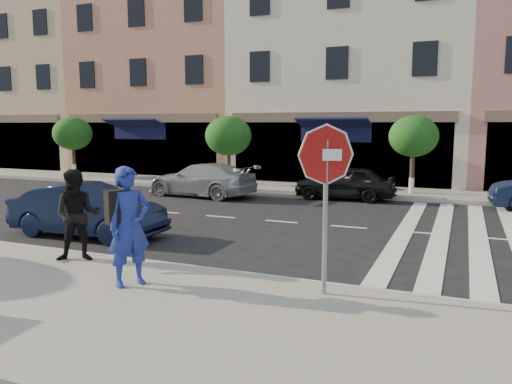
% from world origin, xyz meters
% --- Properties ---
extents(ground, '(120.00, 120.00, 0.00)m').
position_xyz_m(ground, '(0.00, 0.00, 0.00)').
color(ground, black).
rests_on(ground, ground).
extents(sidewalk_near, '(60.00, 4.50, 0.15)m').
position_xyz_m(sidewalk_near, '(0.00, -3.75, 0.07)').
color(sidewalk_near, gray).
rests_on(sidewalk_near, ground).
extents(sidewalk_far, '(60.00, 3.00, 0.15)m').
position_xyz_m(sidewalk_far, '(0.00, 11.00, 0.07)').
color(sidewalk_far, gray).
rests_on(sidewalk_far, ground).
extents(building_west_far, '(12.00, 9.00, 12.00)m').
position_xyz_m(building_west_far, '(-22.00, 17.00, 6.00)').
color(building_west_far, '#D3B187').
rests_on(building_west_far, ground).
extents(building_west_mid, '(10.00, 9.00, 14.00)m').
position_xyz_m(building_west_mid, '(-11.00, 17.00, 7.00)').
color(building_west_mid, tan).
rests_on(building_west_mid, ground).
extents(building_centre, '(11.00, 9.00, 11.00)m').
position_xyz_m(building_centre, '(-0.50, 17.00, 5.50)').
color(building_centre, beige).
rests_on(building_centre, ground).
extents(street_tree_wa, '(2.00, 2.00, 3.05)m').
position_xyz_m(street_tree_wa, '(-14.00, 10.80, 2.33)').
color(street_tree_wa, '#473323').
rests_on(street_tree_wa, sidewalk_far).
extents(street_tree_wb, '(2.10, 2.10, 3.06)m').
position_xyz_m(street_tree_wb, '(-5.00, 10.80, 2.31)').
color(street_tree_wb, '#473323').
rests_on(street_tree_wb, sidewalk_far).
extents(street_tree_c, '(1.90, 1.90, 3.04)m').
position_xyz_m(street_tree_c, '(3.00, 10.80, 2.36)').
color(street_tree_c, '#473323').
rests_on(street_tree_c, sidewalk_far).
extents(stop_sign, '(0.91, 0.35, 2.72)m').
position_xyz_m(stop_sign, '(2.89, -2.05, 2.11)').
color(stop_sign, gray).
rests_on(stop_sign, sidewalk_near).
extents(photographer, '(0.79, 0.88, 2.02)m').
position_xyz_m(photographer, '(-0.24, -2.85, 1.16)').
color(photographer, navy).
rests_on(photographer, sidewalk_near).
extents(walker, '(1.12, 1.07, 1.83)m').
position_xyz_m(walker, '(-2.13, -2.00, 1.06)').
color(walker, black).
rests_on(walker, sidewalk_near).
extents(car_near_mid, '(4.10, 1.49, 1.34)m').
position_xyz_m(car_near_mid, '(-3.92, 0.30, 0.67)').
color(car_near_mid, black).
rests_on(car_near_mid, ground).
extents(car_far_left, '(4.71, 2.34, 1.32)m').
position_xyz_m(car_far_left, '(-4.69, 7.68, 0.66)').
color(car_far_left, '#939498').
rests_on(car_far_left, ground).
extents(car_far_mid, '(3.83, 1.65, 1.29)m').
position_xyz_m(car_far_mid, '(0.73, 9.06, 0.64)').
color(car_far_mid, black).
rests_on(car_far_mid, ground).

